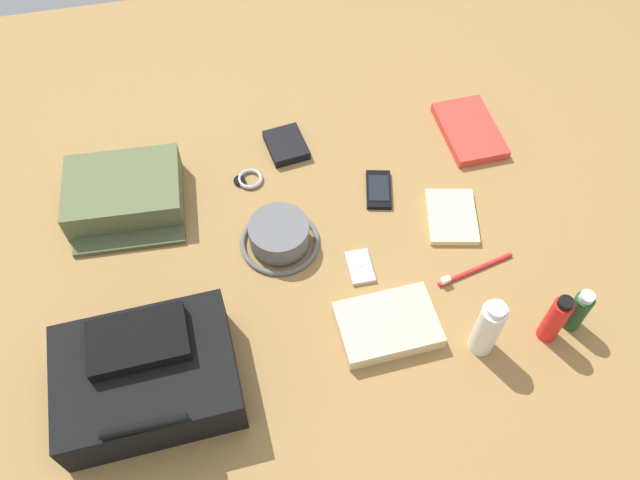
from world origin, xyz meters
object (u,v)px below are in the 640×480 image
backpack (147,375)px  sunscreen_spray (555,319)px  toothpaste_tube (488,328)px  media_player (360,267)px  wallet (286,145)px  shampoo_bottle (578,310)px  toothbrush (471,271)px  cell_phone (379,190)px  folded_towel (387,325)px  toiletry_pouch (124,194)px  bucket_hat (279,236)px  notepad (452,217)px  wristwatch (249,179)px  paperback_novel (469,131)px

backpack → sunscreen_spray: (-0.80, 0.06, 0.01)m
toothpaste_tube → sunscreen_spray: bearing=177.7°
media_player → wallet: size_ratio=0.77×
shampoo_bottle → toothbrush: 0.23m
cell_phone → folded_towel: size_ratio=0.60×
shampoo_bottle → folded_towel: shampoo_bottle is taller
sunscreen_spray → media_player: size_ratio=1.66×
toiletry_pouch → backpack: bearing=93.2°
bucket_hat → wallet: 0.29m
wallet → notepad: size_ratio=0.73×
toiletry_pouch → sunscreen_spray: bearing=147.4°
wristwatch → shampoo_bottle: bearing=138.7°
backpack → toothbrush: size_ratio=1.86×
paperback_novel → bucket_hat: bearing=23.4°
bucket_hat → wallet: bucket_hat is taller
wristwatch → paperback_novel: bearing=-176.5°
bucket_hat → backpack: bearing=43.0°
toothbrush → wallet: bearing=-53.5°
toothbrush → folded_towel: size_ratio=0.92×
media_player → notepad: bearing=-160.4°
sunscreen_spray → shampoo_bottle: bearing=-167.2°
paperback_novel → cell_phone: size_ratio=1.75×
cell_phone → wallet: wallet is taller
wristwatch → folded_towel: folded_towel is taller
toothbrush → toiletry_pouch: bearing=-25.9°
bucket_hat → folded_towel: bucket_hat is taller
backpack → media_player: backpack is taller
paperback_novel → toothbrush: 0.42m
toothpaste_tube → toothbrush: (-0.04, -0.17, -0.07)m
backpack → media_player: (-0.46, -0.18, -0.05)m
media_player → toothbrush: bearing=165.0°
sunscreen_spray → toothpaste_tube: 0.14m
folded_towel → toothpaste_tube: bearing=156.8°
toothbrush → notepad: bearing=-91.8°
bucket_hat → paperback_novel: size_ratio=0.85×
backpack → toothbrush: 0.71m
toiletry_pouch → notepad: size_ratio=1.81×
backpack → shampoo_bottle: bearing=177.1°
cell_phone → wallet: bearing=-43.8°
cell_phone → toothbrush: (-0.14, 0.26, -0.00)m
toothbrush → wristwatch: bearing=-39.6°
cell_phone → media_player: bearing=64.2°
backpack → cell_phone: backpack is taller
notepad → toothpaste_tube: bearing=94.4°
toiletry_pouch → media_player: 0.57m
toothpaste_tube → cell_phone: toothpaste_tube is taller
paperback_novel → folded_towel: (0.35, 0.49, 0.01)m
folded_towel → sunscreen_spray: bearing=165.6°
bucket_hat → toothbrush: 0.43m
toothpaste_tube → cell_phone: 0.45m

